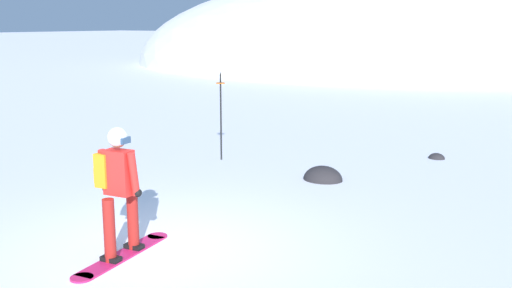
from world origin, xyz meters
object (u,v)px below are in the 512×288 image
(rock_mid, at_px, (323,180))
(piste_marker_near, at_px, (221,110))
(rock_dark, at_px, (437,159))
(snowboarder_main, at_px, (118,188))

(rock_mid, bearing_deg, piste_marker_near, 172.50)
(rock_dark, bearing_deg, rock_mid, -114.12)
(rock_dark, distance_m, rock_mid, 3.31)
(snowboarder_main, xyz_separation_m, rock_dark, (1.90, 7.90, -0.92))
(snowboarder_main, height_order, rock_dark, snowboarder_main)
(piste_marker_near, xyz_separation_m, rock_dark, (4.03, 2.67, -1.12))
(snowboarder_main, relative_size, rock_mid, 2.34)
(piste_marker_near, distance_m, rock_mid, 2.92)
(piste_marker_near, relative_size, rock_dark, 5.41)
(piste_marker_near, relative_size, rock_mid, 2.52)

